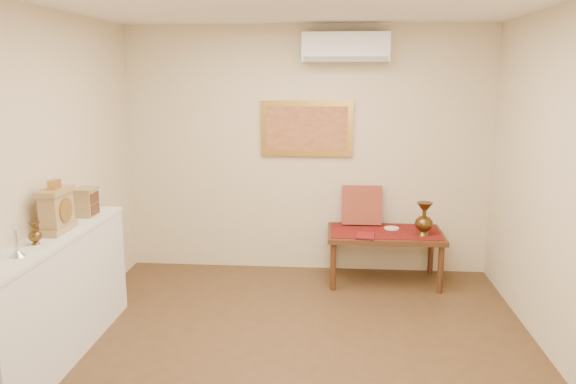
# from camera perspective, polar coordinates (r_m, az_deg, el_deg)

# --- Properties ---
(floor) EXTENTS (4.50, 4.50, 0.00)m
(floor) POSITION_cam_1_polar(r_m,az_deg,el_deg) (4.46, 0.33, -17.33)
(floor) COLOR brown
(floor) RESTS_ON ground
(wall_back) EXTENTS (4.00, 0.02, 2.70)m
(wall_back) POSITION_cam_1_polar(r_m,az_deg,el_deg) (6.20, 1.91, 4.20)
(wall_back) COLOR beige
(wall_back) RESTS_ON ground
(wall_front) EXTENTS (4.00, 0.02, 2.70)m
(wall_front) POSITION_cam_1_polar(r_m,az_deg,el_deg) (1.85, -5.02, -14.67)
(wall_front) COLOR beige
(wall_front) RESTS_ON ground
(wall_left) EXTENTS (0.02, 4.50, 2.70)m
(wall_left) POSITION_cam_1_polar(r_m,az_deg,el_deg) (4.58, -25.44, 0.32)
(wall_left) COLOR beige
(wall_left) RESTS_ON ground
(candlestick) EXTENTS (0.11, 0.11, 0.22)m
(candlestick) POSITION_cam_1_polar(r_m,az_deg,el_deg) (4.16, -25.92, -4.49)
(candlestick) COLOR silver
(candlestick) RESTS_ON display_ledge
(brass_urn_small) EXTENTS (0.09, 0.09, 0.21)m
(brass_urn_small) POSITION_cam_1_polar(r_m,az_deg,el_deg) (4.41, -24.36, -3.54)
(brass_urn_small) COLOR brown
(brass_urn_small) RESTS_ON display_ledge
(table_cloth) EXTENTS (1.14, 0.59, 0.01)m
(table_cloth) POSITION_cam_1_polar(r_m,az_deg,el_deg) (6.01, 9.83, -3.96)
(table_cloth) COLOR maroon
(table_cloth) RESTS_ON low_table
(brass_urn_tall) EXTENTS (0.19, 0.19, 0.42)m
(brass_urn_tall) POSITION_cam_1_polar(r_m,az_deg,el_deg) (5.90, 13.68, -2.30)
(brass_urn_tall) COLOR brown
(brass_urn_tall) RESTS_ON table_cloth
(plate) EXTENTS (0.16, 0.16, 0.01)m
(plate) POSITION_cam_1_polar(r_m,az_deg,el_deg) (6.11, 10.48, -3.64)
(plate) COLOR silver
(plate) RESTS_ON table_cloth
(menu) EXTENTS (0.21, 0.27, 0.01)m
(menu) POSITION_cam_1_polar(r_m,az_deg,el_deg) (5.80, 7.86, -4.39)
(menu) COLOR maroon
(menu) RESTS_ON table_cloth
(cushion) EXTENTS (0.43, 0.19, 0.44)m
(cushion) POSITION_cam_1_polar(r_m,az_deg,el_deg) (6.20, 7.49, -1.32)
(cushion) COLOR maroon
(cushion) RESTS_ON table_cloth
(display_ledge) EXTENTS (0.37, 2.02, 0.98)m
(display_ledge) POSITION_cam_1_polar(r_m,az_deg,el_deg) (4.73, -22.64, -9.96)
(display_ledge) COLOR white
(display_ledge) RESTS_ON floor
(mantel_clock) EXTENTS (0.17, 0.36, 0.41)m
(mantel_clock) POSITION_cam_1_polar(r_m,az_deg,el_deg) (4.67, -22.44, -1.67)
(mantel_clock) COLOR #A78656
(mantel_clock) RESTS_ON display_ledge
(wooden_chest) EXTENTS (0.16, 0.21, 0.24)m
(wooden_chest) POSITION_cam_1_polar(r_m,az_deg,el_deg) (5.12, -19.81, -0.94)
(wooden_chest) COLOR #A78656
(wooden_chest) RESTS_ON display_ledge
(low_table) EXTENTS (1.20, 0.70, 0.55)m
(low_table) POSITION_cam_1_polar(r_m,az_deg,el_deg) (6.03, 9.80, -4.59)
(low_table) COLOR #4D2917
(low_table) RESTS_ON floor
(painting) EXTENTS (1.00, 0.06, 0.60)m
(painting) POSITION_cam_1_polar(r_m,az_deg,el_deg) (6.14, 1.92, 6.48)
(painting) COLOR #AF8438
(painting) RESTS_ON wall_back
(ac_unit) EXTENTS (0.90, 0.25, 0.30)m
(ac_unit) POSITION_cam_1_polar(r_m,az_deg,el_deg) (6.01, 5.86, 14.41)
(ac_unit) COLOR white
(ac_unit) RESTS_ON wall_back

